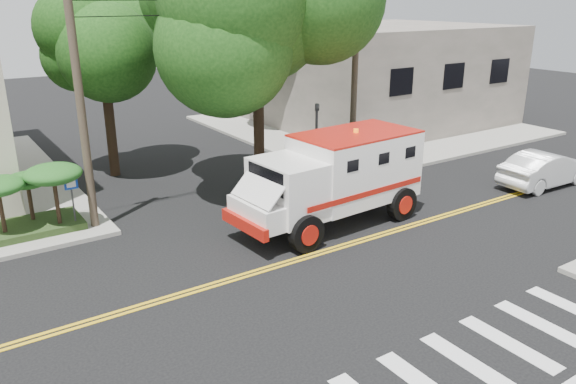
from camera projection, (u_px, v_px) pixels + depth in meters
ground at (324, 252)px, 18.13m from camera, size 100.00×100.00×0.00m
sidewalk_ne at (364, 125)px, 35.79m from camera, size 17.00×17.00×0.15m
building_right at (379, 73)px, 35.95m from camera, size 14.00×12.00×6.00m
utility_pole_left at (80, 103)px, 18.43m from camera, size 0.28×0.28×9.00m
utility_pole_right at (355, 76)px, 24.82m from camera, size 0.28×0.28×9.00m
tree_main at (270, 13)px, 21.65m from camera, size 6.08×5.70×9.85m
tree_left at (111, 48)px, 24.10m from camera, size 4.48×4.20×7.70m
tree_right at (284, 27)px, 33.15m from camera, size 4.80×4.50×8.20m
traffic_signal at (316, 136)px, 23.79m from camera, size 0.15×0.18×3.60m
accessibility_sign at (72, 195)px, 19.28m from camera, size 0.45×0.10×2.02m
palm_planter at (30, 190)px, 18.89m from camera, size 3.52×2.63×2.36m
armored_truck at (336, 174)px, 19.89m from camera, size 7.27×3.27×3.24m
parked_sedan at (545, 169)px, 24.28m from camera, size 4.63×1.74×1.51m
pedestrian_a at (324, 148)px, 26.34m from camera, size 0.79×0.66×1.87m
pedestrian_b at (362, 133)px, 29.26m from camera, size 0.93×0.75×1.82m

